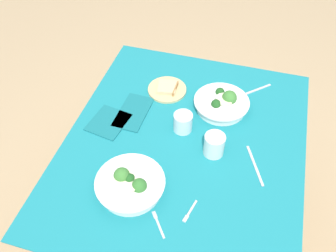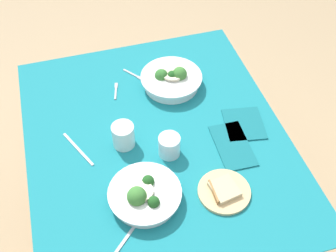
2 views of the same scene
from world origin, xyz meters
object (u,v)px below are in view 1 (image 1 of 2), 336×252
at_px(bread_side_plate, 167,89).
at_px(fork_by_near_bowl, 190,212).
at_px(broccoli_bowl_far, 130,184).
at_px(water_glass_center, 214,145).
at_px(broccoli_bowl_near, 222,103).
at_px(table_knife_left, 254,91).
at_px(water_glass_side, 183,122).
at_px(napkin_folded_upper, 108,122).
at_px(table_knife_right, 255,165).
at_px(fork_by_far_bowl, 158,223).
at_px(napkin_folded_lower, 133,112).

bearing_deg(bread_side_plate, fork_by_near_bowl, -156.91).
bearing_deg(broccoli_bowl_far, water_glass_center, -45.35).
bearing_deg(broccoli_bowl_near, broccoli_bowl_far, 154.53).
distance_m(broccoli_bowl_near, fork_by_near_bowl, 0.55).
distance_m(bread_side_plate, fork_by_near_bowl, 0.65).
height_order(broccoli_bowl_far, fork_by_near_bowl, broccoli_bowl_far).
height_order(broccoli_bowl_near, table_knife_left, broccoli_bowl_near).
height_order(bread_side_plate, water_glass_side, water_glass_side).
relative_size(table_knife_left, napkin_folded_upper, 1.14).
height_order(water_glass_side, table_knife_right, water_glass_side).
xyz_separation_m(water_glass_center, table_knife_right, (-0.02, -0.17, -0.05)).
bearing_deg(water_glass_center, table_knife_left, -15.37).
distance_m(broccoli_bowl_near, table_knife_left, 0.20).
xyz_separation_m(fork_by_near_bowl, table_knife_left, (0.71, -0.14, -0.00)).
bearing_deg(broccoli_bowl_near, table_knife_left, -39.54).
bearing_deg(water_glass_side, table_knife_left, -39.03).
bearing_deg(water_glass_side, fork_by_near_bowl, -162.02).
bearing_deg(bread_side_plate, table_knife_right, -125.86).
height_order(broccoli_bowl_near, table_knife_right, broccoli_bowl_near).
relative_size(bread_side_plate, water_glass_side, 2.15).
height_order(fork_by_far_bowl, fork_by_near_bowl, same).
relative_size(table_knife_left, napkin_folded_lower, 0.87).
bearing_deg(water_glass_side, fork_by_far_bowl, -176.42).
xyz_separation_m(water_glass_center, fork_by_near_bowl, (-0.29, 0.03, -0.05)).
bearing_deg(fork_by_far_bowl, water_glass_side, -33.69).
distance_m(broccoli_bowl_near, table_knife_right, 0.34).
bearing_deg(napkin_folded_lower, water_glass_side, -98.37).
height_order(broccoli_bowl_far, fork_by_far_bowl, broccoli_bowl_far).
bearing_deg(table_knife_left, water_glass_center, 31.44).
bearing_deg(fork_by_far_bowl, bread_side_plate, -23.86).
distance_m(broccoli_bowl_near, water_glass_side, 0.22).
distance_m(water_glass_center, table_knife_left, 0.43).
relative_size(broccoli_bowl_near, table_knife_right, 1.26).
distance_m(broccoli_bowl_far, broccoli_bowl_near, 0.57).
bearing_deg(water_glass_side, napkin_folded_upper, 99.49).
bearing_deg(broccoli_bowl_near, bread_side_plate, 80.20).
bearing_deg(napkin_folded_lower, broccoli_bowl_far, -161.59).
height_order(bread_side_plate, water_glass_center, water_glass_center).
xyz_separation_m(bread_side_plate, water_glass_center, (-0.31, -0.28, 0.04)).
xyz_separation_m(table_knife_left, napkin_folded_upper, (-0.38, 0.58, 0.00)).
xyz_separation_m(broccoli_bowl_near, bread_side_plate, (0.05, 0.27, -0.02)).
height_order(fork_by_near_bowl, table_knife_left, same).
distance_m(water_glass_center, table_knife_right, 0.18).
distance_m(broccoli_bowl_near, bread_side_plate, 0.27).
height_order(fork_by_near_bowl, napkin_folded_lower, napkin_folded_lower).
height_order(water_glass_center, table_knife_right, water_glass_center).
bearing_deg(water_glass_center, fork_by_far_bowl, 161.41).
bearing_deg(table_knife_right, broccoli_bowl_near, -171.35).
bearing_deg(fork_by_near_bowl, napkin_folded_upper, -111.94).
bearing_deg(fork_by_far_bowl, napkin_folded_upper, 3.88).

